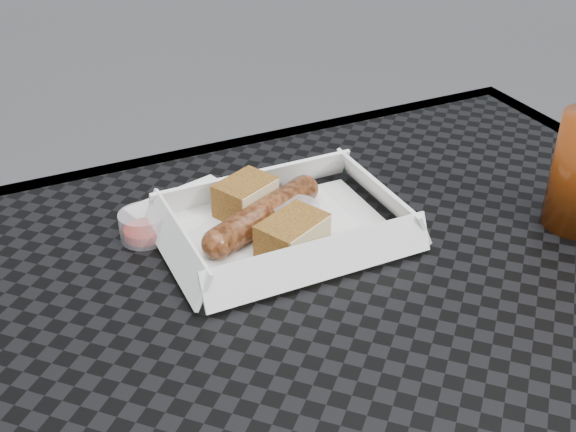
# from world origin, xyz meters

# --- Properties ---
(patio_table) EXTENTS (0.80, 0.80, 0.74)m
(patio_table) POSITION_xyz_m (0.00, 0.00, 0.67)
(patio_table) COLOR black
(patio_table) RESTS_ON ground
(food_tray) EXTENTS (0.22, 0.15, 0.00)m
(food_tray) POSITION_xyz_m (-0.07, 0.16, 0.75)
(food_tray) COLOR white
(food_tray) RESTS_ON patio_table
(bratwurst) EXTENTS (0.16, 0.09, 0.03)m
(bratwurst) POSITION_xyz_m (-0.08, 0.18, 0.76)
(bratwurst) COLOR brown
(bratwurst) RESTS_ON food_tray
(bread_near) EXTENTS (0.07, 0.07, 0.04)m
(bread_near) POSITION_xyz_m (-0.09, 0.21, 0.77)
(bread_near) COLOR brown
(bread_near) RESTS_ON food_tray
(bread_far) EXTENTS (0.08, 0.07, 0.04)m
(bread_far) POSITION_xyz_m (-0.07, 0.13, 0.77)
(bread_far) COLOR brown
(bread_far) RESTS_ON food_tray
(veg_garnish) EXTENTS (0.03, 0.03, 0.00)m
(veg_garnish) POSITION_xyz_m (-0.00, 0.11, 0.75)
(veg_garnish) COLOR #FB5E0A
(veg_garnish) RESTS_ON food_tray
(napkin) EXTENTS (0.15, 0.15, 0.00)m
(napkin) POSITION_xyz_m (-0.13, 0.24, 0.75)
(napkin) COLOR white
(napkin) RESTS_ON patio_table
(condiment_cup_sauce) EXTENTS (0.05, 0.05, 0.03)m
(condiment_cup_sauce) POSITION_xyz_m (-0.20, 0.22, 0.76)
(condiment_cup_sauce) COLOR #99180B
(condiment_cup_sauce) RESTS_ON patio_table
(condiment_cup_empty) EXTENTS (0.05, 0.05, 0.03)m
(condiment_cup_empty) POSITION_xyz_m (-0.05, 0.16, 0.76)
(condiment_cup_empty) COLOR silver
(condiment_cup_empty) RESTS_ON patio_table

